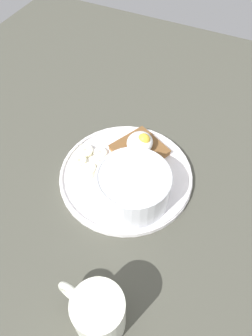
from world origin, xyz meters
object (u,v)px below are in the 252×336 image
banana_slice_right (89,170)px  banana_slice_left (100,153)px  oatmeal_bowl (133,187)px  coffee_mug (98,313)px  poached_egg (139,142)px  banana_slice_front (99,163)px  toast_slice (138,149)px  banana_slice_back (79,161)px  banana_slice_inner (85,151)px

banana_slice_right → banana_slice_left: bearing=2.8°
oatmeal_bowl → coffee_mug: coffee_mug is taller
poached_egg → banana_slice_right: 11.35cm
banana_slice_left → banana_slice_right: banana_slice_right is taller
banana_slice_front → banana_slice_left: (2.38, 1.15, -0.11)cm
oatmeal_bowl → toast_slice: oatmeal_bowl is taller
banana_slice_front → coffee_mug: (-25.10, -13.51, 2.88)cm
toast_slice → banana_slice_right: size_ratio=3.44×
poached_egg → banana_slice_front: (-6.54, 5.49, -2.35)cm
banana_slice_back → poached_egg: bearing=-50.7°
toast_slice → banana_slice_back: bearing=129.7°
banana_slice_front → poached_egg: bearing=-40.0°
banana_slice_back → banana_slice_right: size_ratio=0.88×
banana_slice_back → toast_slice: bearing=-50.3°
banana_slice_back → coffee_mug: (-23.92, -17.43, 3.09)cm
coffee_mug → poached_egg: bearing=14.2°
oatmeal_bowl → banana_slice_back: size_ratio=4.27×
oatmeal_bowl → banana_slice_inner: oatmeal_bowl is taller
banana_slice_right → banana_slice_front: bearing=-19.6°
oatmeal_bowl → banana_slice_inner: (5.44, 13.15, -2.59)cm
toast_slice → banana_slice_inner: (-5.07, 9.35, -0.04)cm
banana_slice_inner → coffee_mug: bearing=-146.5°
toast_slice → banana_slice_inner: banana_slice_inner is taller
oatmeal_bowl → poached_egg: (10.55, 3.63, -0.28)cm
banana_slice_left → banana_slice_inner: size_ratio=0.71×
banana_slice_inner → banana_slice_left: bearing=-71.8°
toast_slice → banana_slice_front: (-6.50, 5.32, -0.08)cm
poached_egg → banana_slice_right: poached_egg is taller
banana_slice_right → coffee_mug: size_ratio=0.33×
banana_slice_left → banana_slice_inner: bearing=108.2°
banana_slice_left → banana_slice_back: size_ratio=0.95×
banana_slice_left → banana_slice_inner: (-0.95, 2.88, 0.15)cm
banana_slice_front → banana_slice_inner: (1.43, 4.03, 0.05)cm
coffee_mug → banana_slice_right: bearing=32.6°
poached_egg → banana_slice_right: (-9.11, 6.40, -2.18)cm
banana_slice_inner → banana_slice_right: bearing=-142.0°
banana_slice_front → banana_slice_right: 2.73cm
oatmeal_bowl → poached_egg: bearing=19.0°
toast_slice → banana_slice_back: 12.03cm
banana_slice_back → banana_slice_inner: (2.61, 0.10, 0.25)cm
banana_slice_front → coffee_mug: 28.65cm
oatmeal_bowl → banana_slice_right: size_ratio=3.75×
poached_egg → banana_slice_inner: size_ratio=1.35×
oatmeal_bowl → coffee_mug: (-21.08, -4.38, 0.25)cm
banana_slice_right → oatmeal_bowl: bearing=-98.2°
banana_slice_back → coffee_mug: size_ratio=0.29×
poached_egg → banana_slice_left: (-4.16, 6.65, -2.46)cm
banana_slice_back → banana_slice_right: 3.34cm
banana_slice_right → coffee_mug: (-22.53, -14.42, 2.72)cm
banana_slice_right → coffee_mug: coffee_mug is taller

